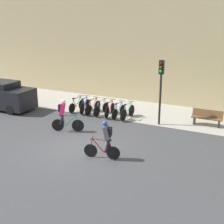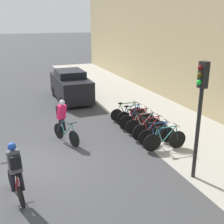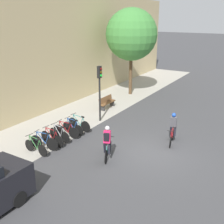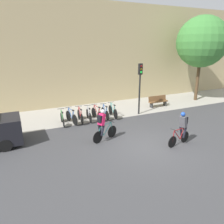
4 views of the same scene
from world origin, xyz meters
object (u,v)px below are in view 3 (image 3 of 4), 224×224
Objects in this scene: parked_bike_3 at (59,134)px; parked_bike_4 at (66,131)px; cyclist_grey at (173,127)px; parked_bike_1 at (44,142)px; parked_bike_5 at (73,128)px; traffic_light_pole at (100,84)px; parked_bike_2 at (52,138)px; cyclist_pink at (107,142)px; bench at (107,102)px; parked_bike_0 at (36,147)px; parked_bike_6 at (79,124)px.

parked_bike_4 is (0.60, -0.00, 0.01)m from parked_bike_3.
cyclist_grey reaches higher than parked_bike_1.
parked_bike_5 is 3.41m from traffic_light_pole.
cyclist_grey is 0.47× the size of traffic_light_pole.
parked_bike_1 is 1.19m from parked_bike_3.
parked_bike_3 is at bearing 179.99° from parked_bike_5.
cyclist_grey is 5.82m from parked_bike_5.
parked_bike_4 is (1.20, -0.00, -0.00)m from parked_bike_2.
cyclist_pink is at bearing -77.30° from parked_bike_1.
traffic_light_pole is 2.17× the size of bench.
cyclist_pink reaches higher than parked_bike_1.
parked_bike_0 is 0.99× the size of parked_bike_1.
parked_bike_3 is 6.37m from bench.
cyclist_grey is 1.07× the size of parked_bike_3.
parked_bike_4 is 1.01× the size of bench.
parked_bike_2 is (-0.18, 3.44, -0.54)m from cyclist_pink.
parked_bike_2 is 0.60m from parked_bike_3.
parked_bike_1 is (0.60, 0.00, 0.03)m from parked_bike_0.
bench is at bearing 32.46° from cyclist_pink.
parked_bike_2 is 6.96m from bench.
cyclist_pink is 4.07m from cyclist_grey.
parked_bike_1 reaches higher than parked_bike_2.
traffic_light_pole reaches higher than parked_bike_6.
cyclist_grey is 6.62m from parked_bike_2.
parked_bike_2 is (1.20, 0.00, 0.02)m from parked_bike_0.
parked_bike_5 is at bearing 0.02° from parked_bike_0.
parked_bike_1 is at bearing 179.98° from parked_bike_6.
parked_bike_2 reaches higher than bench.
parked_bike_6 is (2.21, 3.44, -0.53)m from cyclist_pink.
parked_bike_1 is 0.98× the size of parked_bike_2.
bench is at bearing 10.59° from parked_bike_6.
parked_bike_3 is 1.20m from parked_bike_5.
parked_bike_4 is at bearing -0.04° from parked_bike_3.
parked_bike_2 is 2.39m from parked_bike_6.
cyclist_pink is at bearing -115.17° from parked_bike_5.
parked_bike_5 is 0.91× the size of parked_bike_6.
cyclist_grey is at bearing -97.85° from traffic_light_pole.
cyclist_grey is at bearing -70.74° from parked_bike_5.
cyclist_pink reaches higher than bench.
parked_bike_3 reaches higher than bench.
cyclist_grey is 1.05× the size of parked_bike_0.
parked_bike_0 is at bearing -179.95° from parked_bike_2.
parked_bike_1 reaches higher than parked_bike_5.
parked_bike_4 is 1.07× the size of parked_bike_5.
cyclist_pink is at bearing -122.78° from parked_bike_6.
parked_bike_5 reaches higher than bench.
cyclist_pink reaches higher than parked_bike_3.
parked_bike_0 is 1.03× the size of parked_bike_5.
parked_bike_1 is 0.99× the size of bench.
cyclist_pink is 3.51m from parked_bike_3.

